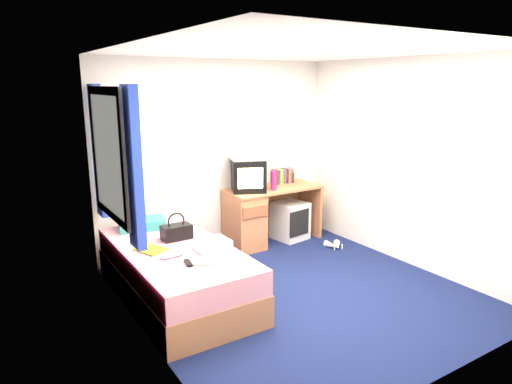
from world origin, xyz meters
TOP-DOWN VIEW (x-y plane):
  - ground at (0.00, 0.00)m, footprint 3.40×3.40m
  - room_shell at (0.00, 0.00)m, footprint 3.40×3.40m
  - bed at (-1.10, 0.54)m, footprint 1.01×2.00m
  - pillow at (-1.17, 1.29)m, footprint 0.54×0.41m
  - desk at (0.39, 1.44)m, footprint 1.30×0.55m
  - storage_cube at (0.94, 1.39)m, footprint 0.47×0.47m
  - crt_tv at (0.30, 1.44)m, footprint 0.53×0.52m
  - vcr at (0.30, 1.44)m, footprint 0.52×0.43m
  - book_row at (0.96, 1.60)m, footprint 0.31×0.13m
  - picture_frame at (1.09, 1.57)m, footprint 0.05×0.12m
  - pink_water_bottle at (0.60, 1.32)m, footprint 0.07×0.07m
  - aerosol_can at (0.50, 1.45)m, footprint 0.05×0.05m
  - handbag at (-0.99, 0.75)m, footprint 0.30×0.17m
  - towel at (-0.82, 0.27)m, footprint 0.31×0.26m
  - magazine at (-1.33, 0.58)m, footprint 0.29×0.34m
  - water_bottle at (-1.23, 0.30)m, footprint 0.21×0.09m
  - colour_swatch_fan at (-1.06, -0.01)m, footprint 0.22×0.16m
  - remote_control at (-1.17, 0.07)m, footprint 0.08×0.17m
  - window_assembly at (-1.55, 0.90)m, footprint 0.11×1.42m
  - white_heels at (1.20, 0.75)m, footprint 0.22×0.27m

SIDE VIEW (x-z plane):
  - ground at x=0.00m, z-range 0.00..0.00m
  - white_heels at x=1.20m, z-range -0.01..0.09m
  - storage_cube at x=0.94m, z-range 0.00..0.51m
  - bed at x=-1.10m, z-range 0.00..0.54m
  - desk at x=0.39m, z-range 0.03..0.78m
  - colour_swatch_fan at x=-1.06m, z-range 0.54..0.55m
  - magazine at x=-1.33m, z-range 0.54..0.55m
  - remote_control at x=-1.17m, z-range 0.54..0.56m
  - water_bottle at x=-1.23m, z-range 0.54..0.61m
  - towel at x=-0.82m, z-range 0.54..0.64m
  - pillow at x=-1.17m, z-range 0.54..0.65m
  - handbag at x=-0.99m, z-range 0.48..0.76m
  - picture_frame at x=1.09m, z-range 0.75..0.89m
  - aerosol_can at x=0.50m, z-range 0.75..0.93m
  - book_row at x=0.96m, z-range 0.75..0.95m
  - pink_water_bottle at x=0.60m, z-range 0.75..0.98m
  - crt_tv at x=0.30m, z-range 0.75..1.16m
  - vcr at x=0.30m, z-range 1.16..1.25m
  - window_assembly at x=-1.55m, z-range 0.72..2.12m
  - room_shell at x=0.00m, z-range -0.25..3.15m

